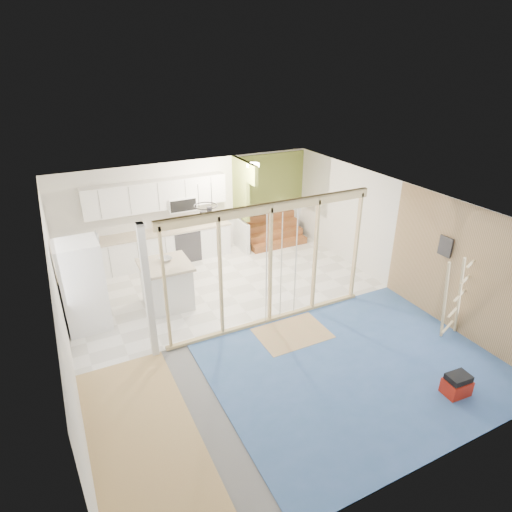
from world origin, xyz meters
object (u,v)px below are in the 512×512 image
fridge (83,286)px  toolbox (457,385)px  island (167,285)px  ladder (454,298)px

fridge → toolbox: size_ratio=4.34×
island → ladder: 5.81m
toolbox → fridge: bearing=140.8°
toolbox → ladder: 1.78m
fridge → ladder: 7.13m
island → toolbox: size_ratio=2.49×
island → fridge: bearing=-176.7°
island → ladder: (4.55, -3.59, 0.38)m
toolbox → island: bearing=129.3°
fridge → island: bearing=1.4°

